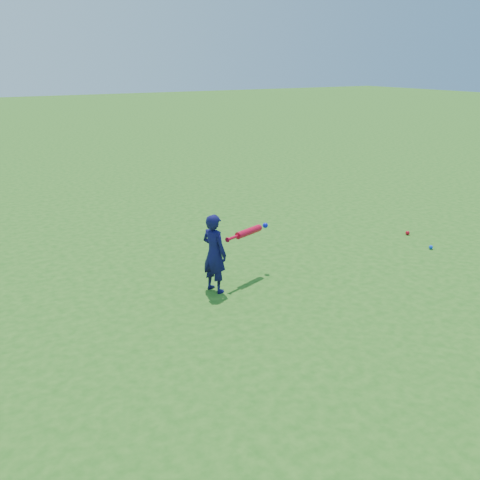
% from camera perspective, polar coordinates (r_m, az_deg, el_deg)
% --- Properties ---
extents(ground, '(80.00, 80.00, 0.00)m').
position_cam_1_polar(ground, '(7.34, -1.62, -3.54)').
color(ground, '#235E16').
rests_on(ground, ground).
extents(child, '(0.34, 0.42, 1.00)m').
position_cam_1_polar(child, '(6.62, -2.76, -1.43)').
color(child, '#0F0E44').
rests_on(child, ground).
extents(ground_ball_red, '(0.07, 0.07, 0.07)m').
position_cam_1_polar(ground_ball_red, '(9.33, 17.44, 0.73)').
color(ground_ball_red, red).
rests_on(ground_ball_red, ground).
extents(ground_ball_blue, '(0.06, 0.06, 0.06)m').
position_cam_1_polar(ground_ball_blue, '(8.75, 19.69, -0.73)').
color(ground_ball_blue, blue).
rests_on(ground_ball_blue, ground).
extents(bat_swing, '(0.79, 0.34, 0.09)m').
position_cam_1_polar(bat_swing, '(7.01, 1.09, 0.95)').
color(bat_swing, red).
rests_on(bat_swing, ground).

